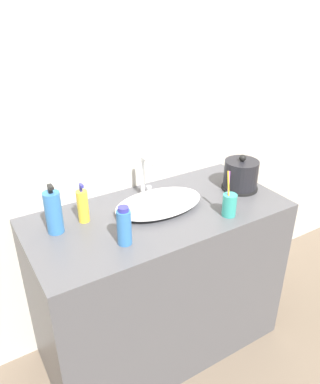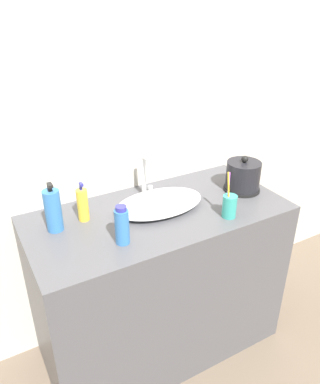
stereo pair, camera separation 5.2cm
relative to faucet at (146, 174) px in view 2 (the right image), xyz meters
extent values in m
plane|color=#6B5B4C|center=(-0.02, -0.45, -0.94)|extent=(12.00, 12.00, 0.00)
cube|color=beige|center=(-0.02, 0.14, 0.36)|extent=(6.00, 0.04, 2.60)
cube|color=#4C4C51|center=(-0.02, -0.16, -0.53)|extent=(1.19, 0.57, 0.82)
ellipsoid|color=white|center=(0.00, -0.14, -0.09)|extent=(0.43, 0.26, 0.06)
cylinder|color=silver|center=(0.00, 0.02, -0.01)|extent=(0.02, 0.02, 0.21)
cylinder|color=silver|center=(0.00, -0.05, 0.09)|extent=(0.02, 0.13, 0.02)
cylinder|color=silver|center=(0.03, 0.02, -0.10)|extent=(0.02, 0.02, 0.04)
cylinder|color=black|center=(0.45, -0.18, -0.11)|extent=(0.18, 0.18, 0.01)
cylinder|color=black|center=(0.45, -0.18, -0.04)|extent=(0.17, 0.17, 0.15)
sphere|color=black|center=(0.45, -0.18, 0.05)|extent=(0.03, 0.03, 0.03)
cylinder|color=teal|center=(0.23, -0.35, -0.07)|extent=(0.06, 0.06, 0.10)
cylinder|color=yellow|center=(0.22, -0.35, 0.01)|extent=(0.01, 0.04, 0.17)
cylinder|color=#B24CCC|center=(0.22, -0.35, 0.01)|extent=(0.02, 0.03, 0.17)
cylinder|color=#3370B7|center=(-0.47, -0.08, -0.03)|extent=(0.07, 0.07, 0.18)
cylinder|color=black|center=(-0.47, -0.08, 0.08)|extent=(0.02, 0.02, 0.02)
cube|color=black|center=(-0.47, -0.09, 0.09)|extent=(0.02, 0.04, 0.01)
cylinder|color=#3370B7|center=(-0.26, -0.30, -0.04)|extent=(0.06, 0.06, 0.15)
cylinder|color=#333399|center=(-0.26, -0.30, 0.04)|extent=(0.04, 0.04, 0.02)
cylinder|color=gold|center=(-0.34, -0.06, -0.05)|extent=(0.05, 0.05, 0.15)
cylinder|color=#333399|center=(-0.34, -0.06, 0.04)|extent=(0.01, 0.01, 0.02)
cube|color=#333399|center=(-0.34, -0.07, 0.06)|extent=(0.01, 0.03, 0.01)
camera|label=1|loc=(-0.78, -1.42, 0.75)|focal=35.00mm
camera|label=2|loc=(-0.74, -1.45, 0.75)|focal=35.00mm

